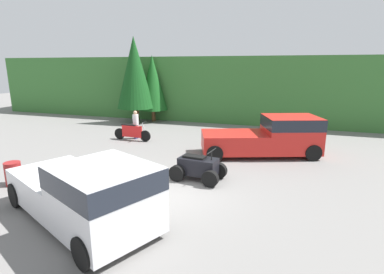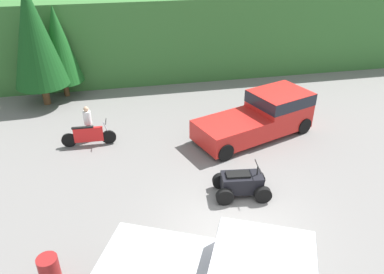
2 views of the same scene
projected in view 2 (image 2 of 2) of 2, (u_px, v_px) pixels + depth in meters
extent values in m
plane|color=slate|center=(238.00, 223.00, 12.64)|extent=(80.00, 80.00, 0.00)
cube|color=#387033|center=(167.00, 32.00, 25.03)|extent=(44.00, 6.00, 5.05)
cylinder|color=brown|center=(46.00, 94.00, 20.81)|extent=(0.39, 0.39, 1.17)
cone|color=#144719|center=(34.00, 35.00, 19.21)|extent=(2.87, 2.87, 5.34)
cylinder|color=brown|center=(66.00, 88.00, 21.89)|extent=(0.31, 0.31, 0.93)
cone|color=#19561E|center=(58.00, 44.00, 20.62)|extent=(2.27, 2.27, 4.24)
cube|color=red|center=(279.00, 108.00, 18.01)|extent=(3.12, 2.88, 1.74)
cube|color=#1E232D|center=(280.00, 98.00, 17.72)|extent=(3.15, 2.90, 0.56)
cube|color=red|center=(231.00, 130.00, 16.92)|extent=(3.65, 3.07, 0.93)
cylinder|color=black|center=(275.00, 110.00, 19.43)|extent=(0.83, 0.53, 0.78)
cylinder|color=black|center=(303.00, 126.00, 17.96)|extent=(0.83, 0.53, 0.78)
cylinder|color=black|center=(200.00, 133.00, 17.33)|extent=(0.83, 0.53, 0.78)
cylinder|color=black|center=(225.00, 152.00, 15.86)|extent=(0.83, 0.53, 0.78)
cube|color=#1E232D|center=(263.00, 264.00, 9.02)|extent=(3.14, 3.00, 0.56)
cube|color=silver|center=(158.00, 271.00, 10.04)|extent=(3.60, 3.20, 0.93)
cylinder|color=black|center=(287.00, 273.00, 10.34)|extent=(0.83, 0.58, 0.78)
cylinder|color=black|center=(138.00, 246.00, 11.21)|extent=(0.83, 0.58, 0.78)
cylinder|color=black|center=(109.00, 137.00, 17.10)|extent=(0.67, 0.13, 0.66)
cylinder|color=black|center=(69.00, 140.00, 16.85)|extent=(0.67, 0.13, 0.66)
cube|color=red|center=(88.00, 135.00, 16.87)|extent=(1.30, 0.21, 0.69)
cylinder|color=#B7B7BC|center=(107.00, 129.00, 16.90)|extent=(0.30, 0.06, 0.78)
cylinder|color=black|center=(106.00, 121.00, 16.70)|extent=(0.06, 0.60, 0.04)
cube|color=black|center=(82.00, 128.00, 16.66)|extent=(0.96, 0.18, 0.06)
cylinder|color=black|center=(257.00, 179.00, 14.28)|extent=(0.65, 0.29, 0.63)
cylinder|color=black|center=(263.00, 195.00, 13.45)|extent=(0.65, 0.29, 0.63)
cylinder|color=black|center=(221.00, 181.00, 14.18)|extent=(0.65, 0.29, 0.63)
cylinder|color=black|center=(225.00, 197.00, 13.35)|extent=(0.65, 0.29, 0.63)
cube|color=black|center=(242.00, 182.00, 13.70)|extent=(1.57, 0.92, 0.65)
cylinder|color=black|center=(258.00, 170.00, 13.49)|extent=(0.06, 0.06, 0.35)
cylinder|color=black|center=(258.00, 166.00, 13.41)|extent=(0.14, 0.91, 0.04)
cube|color=black|center=(238.00, 174.00, 13.51)|extent=(0.91, 0.53, 0.08)
cylinder|color=navy|center=(90.00, 131.00, 17.40)|extent=(0.19, 0.19, 0.85)
cylinder|color=navy|center=(89.00, 133.00, 17.23)|extent=(0.19, 0.19, 0.85)
cylinder|color=white|center=(87.00, 118.00, 16.95)|extent=(0.37, 0.37, 0.64)
sphere|color=tan|center=(86.00, 109.00, 16.73)|extent=(0.24, 0.24, 0.23)
cylinder|color=maroon|center=(49.00, 270.00, 10.37)|extent=(0.58, 0.58, 0.88)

